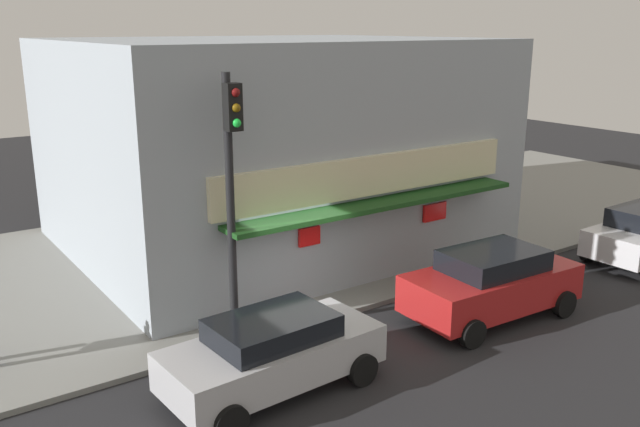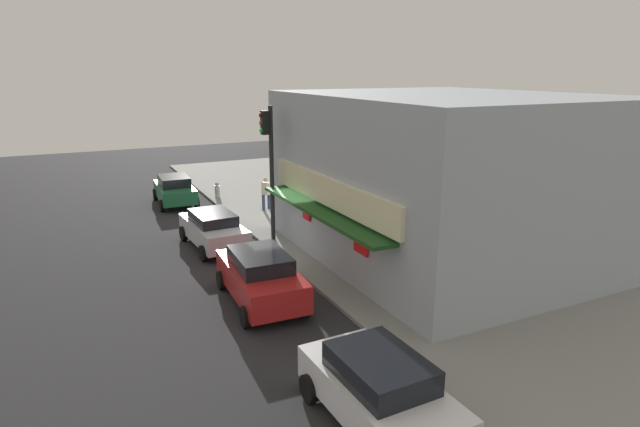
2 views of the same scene
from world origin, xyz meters
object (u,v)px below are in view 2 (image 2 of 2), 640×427
Objects in this scene: parked_car_white at (379,390)px; parked_car_silver at (213,229)px; fire_hydrant at (217,190)px; pedestrian at (266,192)px; traffic_light at (269,156)px; parked_car_green at (175,190)px; trash_can at (335,241)px; parked_car_red at (261,276)px; potted_plant_by_doorway at (407,292)px.

parked_car_white is 12.70m from parked_car_silver.
pedestrian is (3.81, 1.55, 0.51)m from fire_hydrant.
traffic_light is 9.33m from parked_car_green.
traffic_light is at bearing -145.87° from trash_can.
traffic_light reaches higher than pedestrian.
parked_car_green reaches higher than parked_car_silver.
pedestrian is at bearing 137.78° from parked_car_silver.
trash_can is 7.39m from pedestrian.
traffic_light is at bearing -0.21° from fire_hydrant.
parked_car_red is at bearing -21.29° from pedestrian.
parked_car_white is at bearing -12.78° from pedestrian.
potted_plant_by_doorway is at bearing -4.79° from trash_can.
traffic_light is at bearing -171.21° from potted_plant_by_doorway.
parked_car_white is at bearing 0.18° from parked_car_green.
parked_car_silver is at bearing -179.69° from parked_car_white.
parked_car_silver is at bearing 179.39° from parked_car_red.
parked_car_green is (-20.76, -0.06, -0.02)m from parked_car_white.
potted_plant_by_doorway is 9.36m from parked_car_silver.
traffic_light reaches higher than parked_car_green.
trash_can is 0.96× the size of potted_plant_by_doorway.
trash_can is 5.61m from potted_plant_by_doorway.
parked_car_red is (14.07, -2.45, 0.32)m from fire_hydrant.
potted_plant_by_doorway is 0.22× the size of parked_car_red.
parked_car_silver is at bearing -157.27° from potted_plant_by_doorway.
fire_hydrant is 0.21× the size of parked_car_white.
parked_car_silver is (-3.04, -4.08, 0.20)m from trash_can.
pedestrian is 5.86m from parked_car_silver.
pedestrian reaches higher than parked_car_green.
parked_car_green is (-13.99, 0.07, -0.06)m from parked_car_red.
parked_car_green is (-8.55, -2.35, -2.91)m from traffic_light.
trash_can is 5.09m from parked_car_silver.
parked_car_white is (17.04, -3.87, -0.22)m from pedestrian.
traffic_light is at bearing -18.11° from pedestrian.
parked_car_red is (-6.77, -0.13, 0.04)m from parked_car_white.
traffic_light is 1.33× the size of parked_car_silver.
trash_can is (2.55, 1.73, -3.13)m from traffic_light.
trash_can is 11.83m from parked_car_green.
parked_car_green is at bearing -87.96° from fire_hydrant.
pedestrian is 12.97m from potted_plant_by_doorway.
parked_car_silver is 0.98× the size of parked_car_red.
pedestrian reaches higher than trash_can.
fire_hydrant is 0.20× the size of parked_car_red.
parked_car_white is at bearing -10.61° from traffic_light.
fire_hydrant is at bearing -175.81° from potted_plant_by_doorway.
parked_car_red is at bearing -0.61° from parked_car_silver.
fire_hydrant is at bearing 92.04° from parked_car_green.
fire_hydrant is 2.40m from parked_car_green.
potted_plant_by_doorway is at bearing 22.73° from parked_car_silver.
trash_can is at bearing 20.18° from parked_car_green.
trash_can is at bearing 34.13° from traffic_light.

